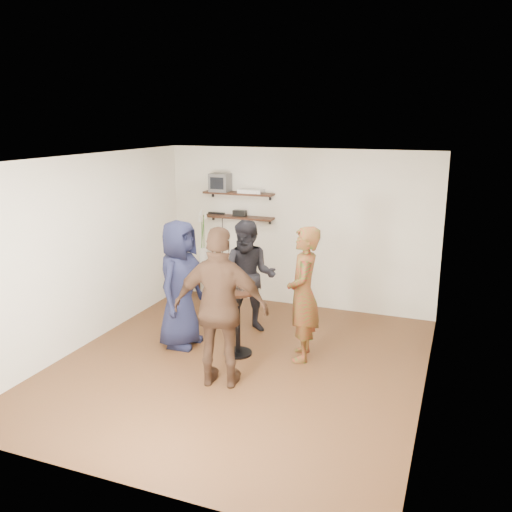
{
  "coord_description": "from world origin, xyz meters",
  "views": [
    {
      "loc": [
        2.49,
        -5.85,
        3.06
      ],
      "look_at": [
        0.07,
        0.4,
        1.35
      ],
      "focal_mm": 38.0,
      "sensor_mm": 36.0,
      "label": 1
    }
  ],
  "objects_px": {
    "dvd_deck": "(251,191)",
    "crt_monitor": "(221,182)",
    "side_table": "(204,271)",
    "person_plaid": "(303,294)",
    "person_brown": "(221,308)",
    "drinks_table": "(238,313)",
    "person_navy": "(180,284)",
    "radio": "(240,213)",
    "person_dark": "(249,277)"
  },
  "relations": [
    {
      "from": "crt_monitor",
      "to": "drinks_table",
      "type": "height_order",
      "value": "crt_monitor"
    },
    {
      "from": "radio",
      "to": "dvd_deck",
      "type": "bearing_deg",
      "value": 0.0
    },
    {
      "from": "crt_monitor",
      "to": "side_table",
      "type": "bearing_deg",
      "value": -146.72
    },
    {
      "from": "side_table",
      "to": "drinks_table",
      "type": "distance_m",
      "value": 2.38
    },
    {
      "from": "person_dark",
      "to": "drinks_table",
      "type": "bearing_deg",
      "value": -90.0
    },
    {
      "from": "crt_monitor",
      "to": "dvd_deck",
      "type": "height_order",
      "value": "crt_monitor"
    },
    {
      "from": "drinks_table",
      "to": "person_plaid",
      "type": "bearing_deg",
      "value": 13.62
    },
    {
      "from": "dvd_deck",
      "to": "person_brown",
      "type": "relative_size",
      "value": 0.21
    },
    {
      "from": "person_dark",
      "to": "person_navy",
      "type": "xyz_separation_m",
      "value": [
        -0.68,
        -0.82,
        0.05
      ]
    },
    {
      "from": "dvd_deck",
      "to": "radio",
      "type": "bearing_deg",
      "value": 180.0
    },
    {
      "from": "dvd_deck",
      "to": "radio",
      "type": "distance_m",
      "value": 0.43
    },
    {
      "from": "person_plaid",
      "to": "crt_monitor",
      "type": "bearing_deg",
      "value": -146.62
    },
    {
      "from": "dvd_deck",
      "to": "radio",
      "type": "xyz_separation_m",
      "value": [
        -0.21,
        0.0,
        -0.38
      ]
    },
    {
      "from": "drinks_table",
      "to": "person_navy",
      "type": "distance_m",
      "value": 0.9
    },
    {
      "from": "person_plaid",
      "to": "radio",
      "type": "bearing_deg",
      "value": -151.96
    },
    {
      "from": "crt_monitor",
      "to": "side_table",
      "type": "height_order",
      "value": "crt_monitor"
    },
    {
      "from": "crt_monitor",
      "to": "person_navy",
      "type": "relative_size",
      "value": 0.18
    },
    {
      "from": "person_dark",
      "to": "person_brown",
      "type": "height_order",
      "value": "person_brown"
    },
    {
      "from": "crt_monitor",
      "to": "drinks_table",
      "type": "xyz_separation_m",
      "value": [
        1.17,
        -2.07,
        -1.44
      ]
    },
    {
      "from": "radio",
      "to": "person_plaid",
      "type": "xyz_separation_m",
      "value": [
        1.66,
        -1.87,
        -0.64
      ]
    },
    {
      "from": "side_table",
      "to": "person_brown",
      "type": "height_order",
      "value": "person_brown"
    },
    {
      "from": "drinks_table",
      "to": "person_dark",
      "type": "relative_size",
      "value": 0.54
    },
    {
      "from": "dvd_deck",
      "to": "person_navy",
      "type": "xyz_separation_m",
      "value": [
        -0.23,
        -2.06,
        -1.02
      ]
    },
    {
      "from": "crt_monitor",
      "to": "dvd_deck",
      "type": "xyz_separation_m",
      "value": [
        0.55,
        0.0,
        -0.12
      ]
    },
    {
      "from": "person_plaid",
      "to": "person_navy",
      "type": "relative_size",
      "value": 1.0
    },
    {
      "from": "crt_monitor",
      "to": "person_plaid",
      "type": "height_order",
      "value": "crt_monitor"
    },
    {
      "from": "dvd_deck",
      "to": "person_brown",
      "type": "xyz_separation_m",
      "value": [
        0.77,
        -2.91,
        -0.95
      ]
    },
    {
      "from": "person_navy",
      "to": "crt_monitor",
      "type": "bearing_deg",
      "value": 9.53
    },
    {
      "from": "dvd_deck",
      "to": "radio",
      "type": "relative_size",
      "value": 1.82
    },
    {
      "from": "side_table",
      "to": "person_brown",
      "type": "xyz_separation_m",
      "value": [
        1.59,
        -2.73,
        0.45
      ]
    },
    {
      "from": "radio",
      "to": "side_table",
      "type": "height_order",
      "value": "radio"
    },
    {
      "from": "side_table",
      "to": "person_navy",
      "type": "bearing_deg",
      "value": -72.64
    },
    {
      "from": "dvd_deck",
      "to": "person_plaid",
      "type": "height_order",
      "value": "dvd_deck"
    },
    {
      "from": "person_dark",
      "to": "person_brown",
      "type": "bearing_deg",
      "value": -90.8
    },
    {
      "from": "dvd_deck",
      "to": "side_table",
      "type": "relative_size",
      "value": 0.67
    },
    {
      "from": "dvd_deck",
      "to": "crt_monitor",
      "type": "bearing_deg",
      "value": 180.0
    },
    {
      "from": "dvd_deck",
      "to": "person_navy",
      "type": "height_order",
      "value": "dvd_deck"
    },
    {
      "from": "person_navy",
      "to": "person_plaid",
      "type": "bearing_deg",
      "value": -82.87
    },
    {
      "from": "crt_monitor",
      "to": "person_dark",
      "type": "relative_size",
      "value": 0.19
    },
    {
      "from": "crt_monitor",
      "to": "person_plaid",
      "type": "relative_size",
      "value": 0.18
    },
    {
      "from": "crt_monitor",
      "to": "person_brown",
      "type": "xyz_separation_m",
      "value": [
        1.32,
        -2.91,
        -1.07
      ]
    },
    {
      "from": "radio",
      "to": "person_navy",
      "type": "xyz_separation_m",
      "value": [
        -0.02,
        -2.06,
        -0.64
      ]
    },
    {
      "from": "side_table",
      "to": "dvd_deck",
      "type": "bearing_deg",
      "value": 12.08
    },
    {
      "from": "person_brown",
      "to": "side_table",
      "type": "bearing_deg",
      "value": -69.94
    },
    {
      "from": "person_brown",
      "to": "drinks_table",
      "type": "bearing_deg",
      "value": -90.0
    },
    {
      "from": "dvd_deck",
      "to": "person_dark",
      "type": "bearing_deg",
      "value": -69.99
    },
    {
      "from": "person_plaid",
      "to": "person_dark",
      "type": "xyz_separation_m",
      "value": [
        -1.0,
        0.63,
        -0.05
      ]
    },
    {
      "from": "radio",
      "to": "drinks_table",
      "type": "xyz_separation_m",
      "value": [
        0.83,
        -2.07,
        -0.94
      ]
    },
    {
      "from": "dvd_deck",
      "to": "drinks_table",
      "type": "height_order",
      "value": "dvd_deck"
    },
    {
      "from": "crt_monitor",
      "to": "person_dark",
      "type": "height_order",
      "value": "crt_monitor"
    }
  ]
}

